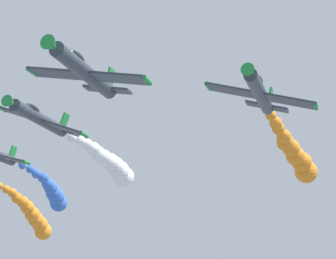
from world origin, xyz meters
name	(u,v)px	position (x,y,z in m)	size (l,w,h in m)	color
airplane_lead	(85,71)	(0.63, 18.00, 130.06)	(9.47, 10.35, 2.89)	#333842
airplane_left_inner	(259,92)	(-10.25, 7.63, 130.80)	(9.27, 10.35, 3.34)	#333842
smoke_trail_left_inner	(296,156)	(-11.35, -10.10, 129.22)	(3.57, 16.35, 4.35)	orange
airplane_right_inner	(39,118)	(10.09, 7.40, 130.43)	(9.08, 10.35, 3.69)	#333842
smoke_trail_right_inner	(113,166)	(10.34, -11.01, 129.76)	(2.67, 17.38, 3.22)	white
smoke_trail_right_outer	(53,193)	(24.71, -23.45, 129.15)	(5.41, 18.78, 3.90)	blue
smoke_trail_high_slot	(34,218)	(34.29, -35.07, 127.44)	(4.48, 22.29, 6.79)	orange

